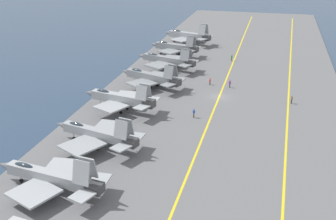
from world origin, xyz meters
name	(u,v)px	position (x,y,z in m)	size (l,w,h in m)	color
ground_plane	(219,98)	(0.00, 0.00, 0.00)	(2000.00, 2000.00, 0.00)	navy
carrier_deck	(219,97)	(0.00, 0.00, 0.20)	(228.64, 52.86, 0.40)	slate
deck_stripe_foul_line	(288,103)	(0.00, -14.54, 0.40)	(205.77, 0.36, 0.01)	yellow
deck_stripe_centerline	(219,97)	(0.00, 0.00, 0.40)	(205.77, 0.36, 0.01)	yellow
parked_jet_second	(50,177)	(-42.30, 17.11, 2.60)	(12.90, 17.22, 6.12)	#9EA3A8
parked_jet_third	(97,134)	(-28.54, 16.28, 2.73)	(13.91, 16.42, 6.02)	#93999E
parked_jet_fourth	(120,98)	(-13.18, 17.96, 3.13)	(12.37, 15.89, 6.39)	#9EA3A8
parked_jet_fifth	(151,77)	(2.41, 16.25, 2.81)	(13.03, 16.49, 6.18)	gray
parked_jet_sixth	(167,60)	(16.88, 16.21, 2.98)	(13.72, 17.27, 6.11)	gray
parked_jet_seventh	(175,47)	(30.59, 17.34, 3.06)	(12.19, 15.24, 6.29)	gray
parked_jet_eighth	(188,35)	(46.20, 16.84, 3.17)	(13.96, 16.78, 6.97)	#93999E
crew_brown_vest	(292,99)	(-0.45, -15.12, 1.37)	(0.45, 0.38, 1.77)	#383328
crew_purple_vest	(230,83)	(6.49, -1.50, 1.39)	(0.36, 0.44, 1.80)	#383328
crew_red_vest	(210,81)	(7.28, 3.24, 1.31)	(0.45, 0.38, 1.66)	#383328
crew_blue_vest	(194,113)	(-12.70, 3.18, 1.39)	(0.44, 0.46, 1.80)	#4C473D
crew_green_vest	(232,57)	(29.33, 0.64, 1.39)	(0.37, 0.44, 1.80)	#383328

